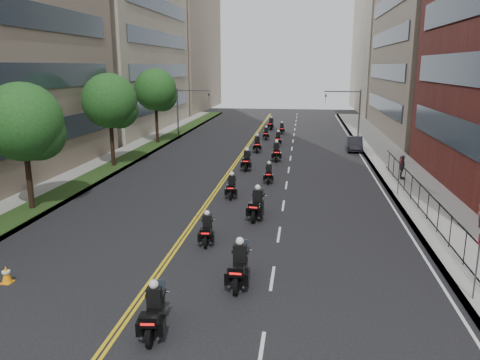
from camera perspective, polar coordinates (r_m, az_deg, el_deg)
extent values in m
plane|color=black|center=(15.22, -10.22, -19.11)|extent=(160.00, 160.00, 0.00)
cube|color=gray|center=(38.78, 19.06, 0.90)|extent=(4.00, 90.00, 0.15)
cube|color=gray|center=(41.30, -15.63, 1.90)|extent=(4.00, 90.00, 0.15)
cube|color=#1A3312|center=(40.97, -14.61, 2.01)|extent=(2.00, 90.00, 0.04)
cube|color=#333F4C|center=(31.06, 25.89, 3.67)|extent=(0.12, 25.80, 1.80)
cube|color=#333F4C|center=(30.71, 26.68, 11.03)|extent=(0.12, 25.80, 1.80)
cube|color=gray|center=(62.92, 24.95, 18.76)|extent=(15.00, 28.00, 30.00)
cube|color=#333F4C|center=(61.08, 17.00, 8.76)|extent=(0.12, 24.08, 1.80)
cube|color=#333F4C|center=(60.90, 17.27, 12.50)|extent=(0.12, 24.08, 1.80)
cube|color=#333F4C|center=(60.98, 17.55, 16.26)|extent=(0.12, 24.08, 1.80)
cube|color=#333F4C|center=(61.33, 17.83, 19.98)|extent=(0.12, 24.08, 1.80)
cube|color=gray|center=(91.88, 19.25, 16.03)|extent=(15.00, 28.00, 26.00)
cube|color=#333F4C|center=(34.62, -24.15, 4.75)|extent=(0.12, 25.80, 1.80)
cube|color=#333F4C|center=(34.31, -24.82, 11.35)|extent=(0.12, 25.80, 1.80)
cube|color=#333F4C|center=(34.46, -25.52, 17.98)|extent=(0.12, 25.80, 1.80)
cube|color=#333F4C|center=(62.97, -9.26, 9.31)|extent=(0.12, 24.08, 1.80)
cube|color=#333F4C|center=(62.79, -9.40, 12.95)|extent=(0.12, 24.08, 1.80)
cube|color=#333F4C|center=(62.88, -9.55, 16.59)|extent=(0.12, 24.08, 1.80)
cube|color=#333F4C|center=(63.21, -9.71, 20.21)|extent=(0.12, 24.08, 1.80)
cube|color=gray|center=(93.96, -8.94, 16.53)|extent=(16.00, 28.00, 26.00)
cube|color=black|center=(25.91, 22.59, -2.09)|extent=(0.05, 28.00, 0.05)
cube|color=black|center=(26.27, 22.33, -4.82)|extent=(0.05, 28.00, 0.05)
cylinder|color=black|center=(29.19, -24.40, 1.08)|extent=(0.32, 0.32, 4.83)
sphere|color=#1C4A18|center=(28.77, -24.95, 6.45)|extent=(4.40, 4.40, 4.40)
sphere|color=#1C4A18|center=(28.87, -23.38, 5.24)|extent=(3.08, 3.08, 3.08)
cylinder|color=black|center=(39.66, -15.36, 5.09)|extent=(0.32, 0.32, 5.11)
sphere|color=#1C4A18|center=(39.35, -15.63, 9.29)|extent=(4.40, 4.40, 4.40)
sphere|color=#1C4A18|center=(39.55, -14.53, 8.31)|extent=(3.08, 3.08, 3.08)
cylinder|color=black|center=(50.81, -10.14, 7.33)|extent=(0.32, 0.32, 5.39)
sphere|color=#1C4A18|center=(50.57, -10.28, 10.80)|extent=(4.40, 4.40, 4.40)
sphere|color=#1C4A18|center=(50.82, -9.45, 9.97)|extent=(3.08, 3.08, 3.08)
cylinder|color=#3F3F44|center=(54.74, 14.34, 7.68)|extent=(0.18, 0.18, 5.60)
cylinder|color=#3F3F44|center=(54.35, 12.38, 10.50)|extent=(4.00, 0.14, 0.14)
imported|color=black|center=(54.29, 10.41, 9.74)|extent=(0.16, 0.20, 1.00)
cylinder|color=#3F3F44|center=(56.33, -7.60, 8.14)|extent=(0.18, 0.18, 5.60)
cylinder|color=#3F3F44|center=(55.65, -5.66, 10.81)|extent=(4.00, 0.14, 0.14)
imported|color=black|center=(55.31, -3.80, 10.00)|extent=(0.16, 0.20, 1.00)
cylinder|color=black|center=(14.96, -10.96, -18.18)|extent=(0.23, 0.72, 0.71)
cylinder|color=black|center=(16.36, -9.75, -15.13)|extent=(0.23, 0.72, 0.71)
cube|color=black|center=(15.51, -10.37, -15.66)|extent=(0.60, 1.44, 0.42)
cube|color=silver|center=(15.67, -10.29, -16.33)|extent=(0.46, 0.61, 0.31)
cube|color=black|center=(14.68, -11.06, -16.38)|extent=(0.59, 0.50, 0.33)
cube|color=red|center=(14.51, -11.24, -16.88)|extent=(0.42, 0.08, 0.07)
cube|color=black|center=(15.31, -10.41, -13.87)|extent=(0.49, 0.34, 0.64)
sphere|color=silver|center=(15.12, -10.48, -12.38)|extent=(0.30, 0.30, 0.30)
cylinder|color=black|center=(17.57, -0.46, -12.68)|extent=(0.16, 0.76, 0.76)
cylinder|color=black|center=(19.17, 0.32, -10.32)|extent=(0.16, 0.76, 0.76)
cube|color=black|center=(18.23, -0.05, -10.56)|extent=(0.48, 1.51, 0.45)
cube|color=silver|center=(18.39, -0.02, -11.22)|extent=(0.43, 0.62, 0.34)
cube|color=black|center=(17.32, -0.46, -10.96)|extent=(0.58, 0.47, 0.36)
cube|color=red|center=(17.12, -0.58, -11.35)|extent=(0.45, 0.04, 0.08)
cube|color=black|center=(18.06, -0.02, -8.87)|extent=(0.49, 0.32, 0.69)
sphere|color=silver|center=(17.90, -0.02, -7.47)|extent=(0.32, 0.32, 0.32)
cylinder|color=black|center=(21.79, -4.21, -7.49)|extent=(0.20, 0.65, 0.64)
cylinder|color=black|center=(23.19, -3.83, -6.15)|extent=(0.20, 0.65, 0.64)
cube|color=black|center=(22.39, -4.02, -6.17)|extent=(0.52, 1.30, 0.38)
cube|color=silver|center=(22.51, -4.00, -6.65)|extent=(0.41, 0.55, 0.28)
cube|color=black|center=(21.62, -4.23, -6.29)|extent=(0.53, 0.44, 0.30)
cube|color=red|center=(21.44, -4.28, -6.52)|extent=(0.38, 0.07, 0.07)
cube|color=black|center=(22.28, -4.03, -5.00)|extent=(0.44, 0.30, 0.58)
sphere|color=silver|center=(22.17, -4.05, -4.03)|extent=(0.27, 0.27, 0.27)
cylinder|color=black|center=(25.07, 1.72, -4.43)|extent=(0.23, 0.77, 0.76)
cylinder|color=black|center=(26.74, 2.50, -3.26)|extent=(0.23, 0.77, 0.76)
cube|color=black|center=(25.81, 2.13, -3.17)|extent=(0.62, 1.55, 0.45)
cube|color=silver|center=(25.94, 2.15, -3.67)|extent=(0.48, 0.65, 0.34)
cube|color=black|center=(24.89, 1.73, -3.16)|extent=(0.63, 0.53, 0.36)
cube|color=red|center=(24.68, 1.62, -3.36)|extent=(0.45, 0.08, 0.08)
cube|color=black|center=(25.70, 2.16, -1.94)|extent=(0.52, 0.36, 0.69)
sphere|color=silver|center=(25.59, 2.18, -0.92)|extent=(0.32, 0.32, 0.32)
cylinder|color=black|center=(29.27, -1.14, -1.84)|extent=(0.18, 0.67, 0.66)
cylinder|color=black|center=(30.77, -0.87, -1.06)|extent=(0.18, 0.67, 0.66)
cube|color=black|center=(29.95, -1.00, -0.94)|extent=(0.49, 1.34, 0.39)
cube|color=silver|center=(30.05, -0.99, -1.33)|extent=(0.40, 0.56, 0.29)
cube|color=black|center=(29.14, -1.14, -0.88)|extent=(0.53, 0.44, 0.31)
cube|color=red|center=(28.94, -1.18, -1.02)|extent=(0.39, 0.05, 0.07)
cube|color=black|center=(29.87, -1.00, -0.01)|extent=(0.44, 0.30, 0.60)
sphere|color=silver|center=(29.79, -1.00, 0.76)|extent=(0.28, 0.28, 0.28)
cylinder|color=black|center=(33.19, 3.47, -0.02)|extent=(0.15, 0.63, 0.62)
cylinder|color=black|center=(34.61, 3.57, 0.56)|extent=(0.15, 0.63, 0.62)
cube|color=black|center=(33.84, 3.53, 0.70)|extent=(0.42, 1.25, 0.37)
cube|color=silver|center=(33.93, 3.52, 0.37)|extent=(0.36, 0.51, 0.27)
cube|color=black|center=(33.08, 3.48, 0.78)|extent=(0.49, 0.40, 0.29)
cube|color=red|center=(32.89, 3.47, 0.67)|extent=(0.37, 0.04, 0.06)
cube|color=black|center=(33.78, 3.54, 1.47)|extent=(0.41, 0.27, 0.57)
sphere|color=silver|center=(33.71, 3.55, 2.11)|extent=(0.27, 0.27, 0.27)
cylinder|color=black|center=(37.03, 0.71, 1.55)|extent=(0.16, 0.73, 0.73)
cylinder|color=black|center=(38.71, 0.98, 2.08)|extent=(0.16, 0.73, 0.73)
cube|color=black|center=(37.81, 0.85, 2.26)|extent=(0.47, 1.46, 0.43)
cube|color=silver|center=(37.91, 0.86, 1.91)|extent=(0.42, 0.60, 0.32)
cube|color=black|center=(36.92, 0.71, 2.39)|extent=(0.56, 0.46, 0.34)
cube|color=red|center=(36.70, 0.67, 2.29)|extent=(0.43, 0.04, 0.08)
cube|color=black|center=(37.76, 0.86, 3.08)|extent=(0.48, 0.31, 0.67)
sphere|color=silver|center=(37.69, 0.87, 3.76)|extent=(0.31, 0.31, 0.31)
cylinder|color=black|center=(40.79, 4.47, 2.66)|extent=(0.22, 0.77, 0.76)
cylinder|color=black|center=(42.54, 4.42, 3.12)|extent=(0.22, 0.77, 0.76)
cube|color=black|center=(41.60, 4.46, 3.32)|extent=(0.58, 1.53, 0.44)
cube|color=silver|center=(41.71, 4.45, 2.99)|extent=(0.47, 0.64, 0.33)
cube|color=black|center=(40.68, 4.49, 3.46)|extent=(0.61, 0.51, 0.36)
cube|color=red|center=(40.46, 4.50, 3.37)|extent=(0.45, 0.07, 0.08)
cube|color=black|center=(41.56, 4.47, 4.08)|extent=(0.51, 0.35, 0.69)
sphere|color=silver|center=(41.50, 4.48, 4.72)|extent=(0.32, 0.32, 0.32)
cylinder|color=black|center=(45.04, 2.11, 3.73)|extent=(0.23, 0.73, 0.72)
cylinder|color=black|center=(46.71, 2.08, 4.09)|extent=(0.23, 0.73, 0.72)
cube|color=black|center=(45.82, 2.10, 4.28)|extent=(0.60, 1.47, 0.42)
cube|color=silver|center=(45.91, 2.09, 3.99)|extent=(0.46, 0.62, 0.32)
cube|color=black|center=(44.94, 2.11, 4.42)|extent=(0.60, 0.50, 0.34)
cube|color=red|center=(44.73, 2.12, 4.35)|extent=(0.42, 0.08, 0.07)
cube|color=black|center=(45.79, 2.10, 4.94)|extent=(0.50, 0.35, 0.66)
sphere|color=silver|center=(45.73, 2.11, 5.50)|extent=(0.31, 0.31, 0.31)
cylinder|color=black|center=(48.81, 4.62, 4.45)|extent=(0.14, 0.68, 0.67)
cylinder|color=black|center=(50.38, 4.71, 4.74)|extent=(0.14, 0.68, 0.67)
cube|color=black|center=(49.55, 4.67, 4.91)|extent=(0.43, 1.34, 0.40)
cube|color=silver|center=(49.64, 4.67, 4.66)|extent=(0.38, 0.55, 0.30)
cube|color=black|center=(48.73, 4.63, 5.05)|extent=(0.52, 0.42, 0.32)
cube|color=red|center=(48.53, 4.62, 4.99)|extent=(0.40, 0.03, 0.07)
cube|color=black|center=(49.53, 4.69, 5.49)|extent=(0.44, 0.28, 0.62)
sphere|color=silver|center=(49.48, 4.70, 5.97)|extent=(0.29, 0.29, 0.29)
cylinder|color=black|center=(53.08, 3.18, 5.20)|extent=(0.15, 0.64, 0.64)
cylinder|color=black|center=(54.56, 3.25, 5.43)|extent=(0.15, 0.64, 0.64)
cube|color=black|center=(53.79, 3.22, 5.60)|extent=(0.44, 1.27, 0.37)
cube|color=silver|center=(53.86, 3.22, 5.38)|extent=(0.37, 0.53, 0.28)
cube|color=black|center=(53.01, 3.19, 5.72)|extent=(0.50, 0.41, 0.30)
cube|color=red|center=(52.82, 3.18, 5.67)|extent=(0.37, 0.04, 0.07)
cube|color=black|center=(53.77, 3.23, 6.10)|extent=(0.42, 0.28, 0.58)
sphere|color=silver|center=(53.73, 3.23, 6.51)|extent=(0.27, 0.27, 0.27)
cylinder|color=black|center=(57.59, 5.10, 5.84)|extent=(0.15, 0.63, 0.62)
cylinder|color=black|center=(59.04, 5.12, 6.03)|extent=(0.15, 0.63, 0.62)
cube|color=black|center=(58.28, 5.11, 6.18)|extent=(0.42, 1.25, 0.37)
cube|color=silver|center=(58.35, 5.11, 5.98)|extent=(0.36, 0.51, 0.27)
cube|color=black|center=(57.52, 5.11, 6.31)|extent=(0.49, 0.40, 0.29)
cube|color=red|center=(57.33, 5.10, 6.26)|extent=(0.37, 0.04, 0.06)
cube|color=black|center=(58.26, 5.12, 6.64)|extent=(0.41, 0.27, 0.57)
sphere|color=silver|center=(58.23, 5.13, 7.01)|extent=(0.27, 0.27, 0.27)
cylinder|color=black|center=(61.30, 3.72, 6.38)|extent=(0.18, 0.72, 0.71)
cylinder|color=black|center=(62.95, 3.89, 6.57)|extent=(0.18, 0.72, 0.71)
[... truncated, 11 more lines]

